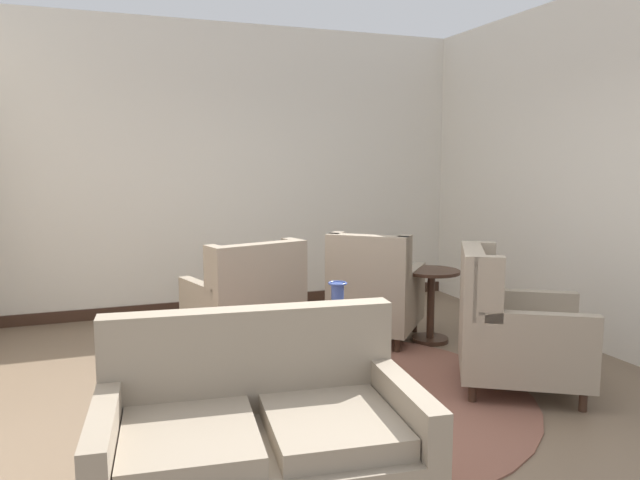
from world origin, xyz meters
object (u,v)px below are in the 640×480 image
armchair_far_left (375,295)px  armchair_foreground_right (511,331)px  coffee_table (333,343)px  armchair_near_window (246,304)px  porcelain_vase (337,311)px  settee (260,438)px  side_table (431,298)px

armchair_far_left → armchair_foreground_right: bearing=147.7°
coffee_table → armchair_near_window: armchair_near_window is taller
coffee_table → armchair_near_window: (-0.39, 1.08, 0.07)m
porcelain_vase → armchair_far_left: bearing=52.6°
armchair_near_window → settee: bearing=62.6°
settee → armchair_foreground_right: armchair_foreground_right is taller
armchair_near_window → side_table: (1.67, -0.29, -0.02)m
coffee_table → side_table: bearing=31.7°
armchair_far_left → side_table: armchair_far_left is taller
settee → coffee_table: bearing=62.8°
settee → armchair_foreground_right: 2.34m
settee → armchair_far_left: 2.94m
coffee_table → armchair_far_left: 1.28m
settee → armchair_far_left: (1.72, 2.38, 0.05)m
settee → armchair_far_left: size_ratio=1.37×
coffee_table → armchair_near_window: bearing=109.7°
coffee_table → porcelain_vase: (0.01, -0.05, 0.24)m
porcelain_vase → armchair_near_window: 1.21m
settee → armchair_foreground_right: (2.14, 0.95, 0.04)m
porcelain_vase → side_table: 1.54m
porcelain_vase → armchair_far_left: armchair_far_left is taller
armchair_far_left → porcelain_vase: bearing=94.0°
armchair_far_left → armchair_foreground_right: 1.49m
settee → armchair_far_left: armchair_far_left is taller
coffee_table → side_table: side_table is taller
porcelain_vase → armchair_foreground_right: 1.28m
armchair_far_left → side_table: 0.52m
armchair_near_window → side_table: bearing=155.0°
armchair_foreground_right → side_table: bearing=28.9°
coffee_table → porcelain_vase: 0.25m
armchair_far_left → armchair_near_window: size_ratio=1.10×
side_table → porcelain_vase: bearing=-146.5°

